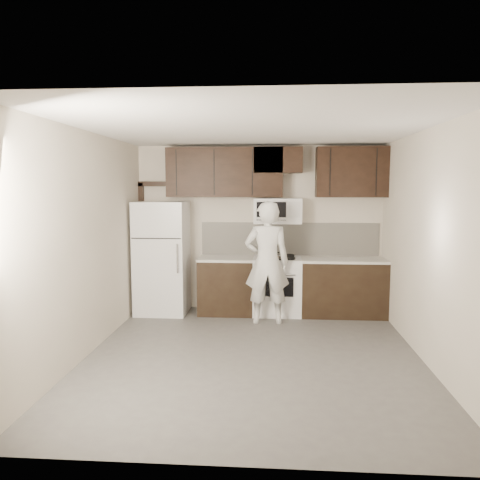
# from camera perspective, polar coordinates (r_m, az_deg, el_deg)

# --- Properties ---
(floor) EXTENTS (4.50, 4.50, 0.00)m
(floor) POSITION_cam_1_polar(r_m,az_deg,el_deg) (5.81, 1.58, -13.97)
(floor) COLOR #4F4C4A
(floor) RESTS_ON ground
(back_wall) EXTENTS (4.00, 0.00, 4.00)m
(back_wall) POSITION_cam_1_polar(r_m,az_deg,el_deg) (7.72, 2.35, 1.43)
(back_wall) COLOR beige
(back_wall) RESTS_ON ground
(ceiling) EXTENTS (4.50, 4.50, 0.00)m
(ceiling) POSITION_cam_1_polar(r_m,az_deg,el_deg) (5.49, 1.67, 13.48)
(ceiling) COLOR white
(ceiling) RESTS_ON back_wall
(counter_run) EXTENTS (2.95, 0.64, 0.91)m
(counter_run) POSITION_cam_1_polar(r_m,az_deg,el_deg) (7.56, 6.84, -5.59)
(counter_run) COLOR black
(counter_run) RESTS_ON floor
(stove) EXTENTS (0.76, 0.66, 0.94)m
(stove) POSITION_cam_1_polar(r_m,az_deg,el_deg) (7.55, 4.53, -5.55)
(stove) COLOR silver
(stove) RESTS_ON floor
(backsplash) EXTENTS (2.90, 0.02, 0.54)m
(backsplash) POSITION_cam_1_polar(r_m,az_deg,el_deg) (7.73, 6.05, 0.13)
(backsplash) COLOR beige
(backsplash) RESTS_ON counter_run
(upper_cabinets) EXTENTS (3.48, 0.35, 0.78)m
(upper_cabinets) POSITION_cam_1_polar(r_m,az_deg,el_deg) (7.52, 3.94, 8.39)
(upper_cabinets) COLOR black
(upper_cabinets) RESTS_ON back_wall
(microwave) EXTENTS (0.76, 0.42, 0.40)m
(microwave) POSITION_cam_1_polar(r_m,az_deg,el_deg) (7.51, 4.61, 3.56)
(microwave) COLOR silver
(microwave) RESTS_ON upper_cabinets
(refrigerator) EXTENTS (0.80, 0.76, 1.80)m
(refrigerator) POSITION_cam_1_polar(r_m,az_deg,el_deg) (7.63, -9.47, -2.13)
(refrigerator) COLOR silver
(refrigerator) RESTS_ON floor
(door_trim) EXTENTS (0.50, 0.08, 2.12)m
(door_trim) POSITION_cam_1_polar(r_m,az_deg,el_deg) (7.99, -11.56, 0.73)
(door_trim) COLOR black
(door_trim) RESTS_ON floor
(saucepan) EXTENTS (0.31, 0.19, 0.18)m
(saucepan) POSITION_cam_1_polar(r_m,az_deg,el_deg) (7.31, 3.18, -1.77)
(saucepan) COLOR silver
(saucepan) RESTS_ON stove
(baking_tray) EXTENTS (0.40, 0.30, 0.02)m
(baking_tray) POSITION_cam_1_polar(r_m,az_deg,el_deg) (7.33, 3.71, -2.24)
(baking_tray) COLOR black
(baking_tray) RESTS_ON counter_run
(pizza) EXTENTS (0.27, 0.27, 0.02)m
(pizza) POSITION_cam_1_polar(r_m,az_deg,el_deg) (7.33, 3.71, -2.09)
(pizza) COLOR beige
(pizza) RESTS_ON baking_tray
(person) EXTENTS (0.69, 0.48, 1.83)m
(person) POSITION_cam_1_polar(r_m,az_deg,el_deg) (6.96, 3.30, -2.76)
(person) COLOR white
(person) RESTS_ON floor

